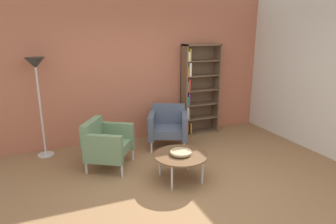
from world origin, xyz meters
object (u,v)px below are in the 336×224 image
at_px(decorative_bowl, 181,152).
at_px(armchair_corner_red, 106,143).
at_px(coffee_table_low, 181,156).
at_px(armchair_near_window, 168,125).
at_px(bookshelf_tall, 198,90).
at_px(floor_lamp_torchiere, 36,75).

distance_m(decorative_bowl, armchair_corner_red, 1.27).
xyz_separation_m(coffee_table_low, armchair_corner_red, (-0.94, 0.85, 0.04)).
bearing_deg(armchair_corner_red, decorative_bowl, -100.65).
distance_m(coffee_table_low, decorative_bowl, 0.06).
bearing_deg(armchair_near_window, armchair_corner_red, -136.75).
relative_size(bookshelf_tall, armchair_corner_red, 2.03).
bearing_deg(bookshelf_tall, decorative_bowl, -123.73).
xyz_separation_m(decorative_bowl, armchair_near_window, (0.34, 1.31, -0.02)).
height_order(bookshelf_tall, floor_lamp_torchiere, bookshelf_tall).
height_order(coffee_table_low, armchair_corner_red, armchair_corner_red).
height_order(bookshelf_tall, decorative_bowl, bookshelf_tall).
height_order(coffee_table_low, armchair_near_window, armchair_near_window).
relative_size(armchair_near_window, floor_lamp_torchiere, 0.52).
height_order(bookshelf_tall, armchair_corner_red, bookshelf_tall).
relative_size(coffee_table_low, armchair_near_window, 0.88).
height_order(coffee_table_low, floor_lamp_torchiere, floor_lamp_torchiere).
distance_m(bookshelf_tall, floor_lamp_torchiere, 3.14).
height_order(bookshelf_tall, coffee_table_low, bookshelf_tall).
bearing_deg(armchair_near_window, coffee_table_low, -81.07).
height_order(decorative_bowl, floor_lamp_torchiere, floor_lamp_torchiere).
distance_m(bookshelf_tall, armchair_corner_red, 2.43).
bearing_deg(floor_lamp_torchiere, coffee_table_low, -42.32).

